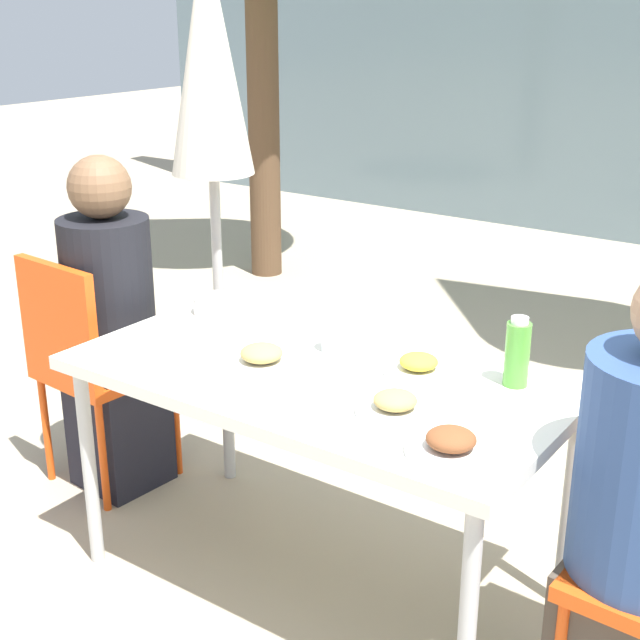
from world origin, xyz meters
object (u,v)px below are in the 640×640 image
person_left (112,334)px  salad_bowl (216,305)px  closed_umbrella (210,77)px  bottle (517,353)px  drinking_cup (335,336)px  chair_left (87,355)px

person_left → salad_bowl: (0.40, 0.12, 0.16)m
salad_bowl → closed_umbrella: bearing=131.5°
bottle → drinking_cup: bearing=-171.7°
closed_umbrella → bottle: bearing=-19.9°
closed_umbrella → bottle: size_ratio=10.11×
closed_umbrella → salad_bowl: size_ratio=13.23×
chair_left → closed_umbrella: size_ratio=0.44×
bottle → salad_bowl: bearing=-178.6°
closed_umbrella → salad_bowl: bearing=-48.5°
person_left → bottle: size_ratio=6.21×
closed_umbrella → salad_bowl: (0.54, -0.61, -0.68)m
chair_left → drinking_cup: bearing=12.7°
person_left → drinking_cup: 0.94m
person_left → closed_umbrella: closed_umbrella is taller
person_left → drinking_cup: bearing=8.5°
person_left → salad_bowl: 0.44m
chair_left → drinking_cup: chair_left is taller
person_left → closed_umbrella: bearing=105.2°
chair_left → person_left: (0.06, 0.08, 0.07)m
bottle → salad_bowl: bottle is taller
chair_left → bottle: bearing=12.7°
closed_umbrella → drinking_cup: closed_umbrella is taller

